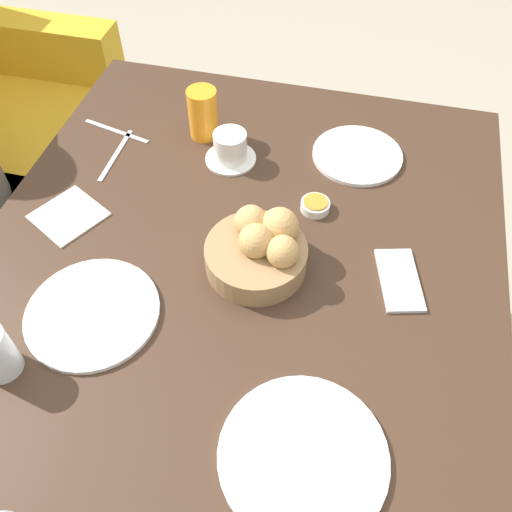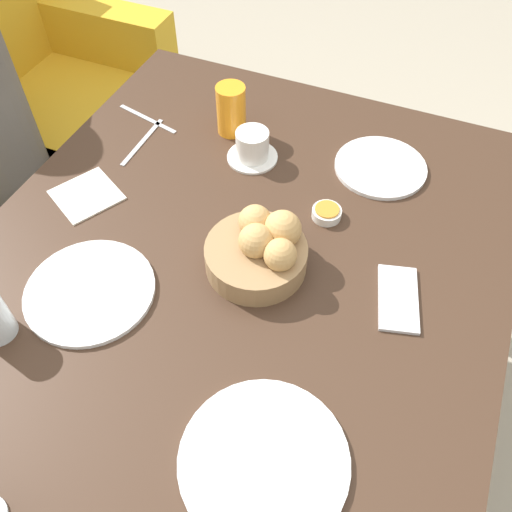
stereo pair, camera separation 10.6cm
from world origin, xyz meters
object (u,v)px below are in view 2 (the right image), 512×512
(bread_basket, at_px, (261,249))
(coffee_cup, at_px, (252,147))
(plate_far_center, at_px, (90,291))
(plate_near_right, at_px, (380,167))
(napkin, at_px, (87,195))
(cell_phone, at_px, (398,298))
(jam_bowl_honey, at_px, (327,213))
(fork_silver, at_px, (148,119))
(juice_glass, at_px, (231,110))
(plate_near_left, at_px, (264,460))
(knife_silver, at_px, (142,142))

(bread_basket, bearing_deg, coffee_cup, 26.06)
(plate_far_center, bearing_deg, plate_near_right, -37.01)
(plate_near_right, relative_size, napkin, 1.21)
(coffee_cup, relative_size, cell_phone, 0.73)
(plate_near_right, height_order, plate_far_center, same)
(plate_far_center, bearing_deg, jam_bowl_honey, -44.10)
(coffee_cup, height_order, fork_silver, coffee_cup)
(coffee_cup, height_order, cell_phone, coffee_cup)
(plate_far_center, relative_size, napkin, 1.41)
(plate_near_right, height_order, coffee_cup, coffee_cup)
(jam_bowl_honey, bearing_deg, juice_glass, 58.51)
(napkin, bearing_deg, cell_phone, -90.52)
(plate_near_right, bearing_deg, plate_near_left, -179.56)
(bread_basket, xyz_separation_m, plate_near_right, (0.37, -0.15, -0.04))
(juice_glass, distance_m, coffee_cup, 0.12)
(fork_silver, bearing_deg, bread_basket, -125.73)
(fork_silver, height_order, cell_phone, cell_phone)
(plate_near_left, relative_size, cell_phone, 1.63)
(plate_far_center, bearing_deg, knife_silver, 17.70)
(bread_basket, relative_size, knife_silver, 1.07)
(jam_bowl_honey, height_order, fork_silver, jam_bowl_honey)
(juice_glass, xyz_separation_m, jam_bowl_honey, (-0.19, -0.31, -0.05))
(plate_near_right, relative_size, fork_silver, 1.15)
(bread_basket, height_order, knife_silver, bread_basket)
(bread_basket, xyz_separation_m, juice_glass, (0.36, 0.23, 0.02))
(plate_near_right, distance_m, napkin, 0.67)
(jam_bowl_honey, distance_m, fork_silver, 0.55)
(plate_far_center, height_order, napkin, plate_far_center)
(plate_near_right, xyz_separation_m, juice_glass, (-0.01, 0.38, 0.06))
(fork_silver, bearing_deg, knife_silver, -157.93)
(jam_bowl_honey, distance_m, napkin, 0.53)
(bread_basket, height_order, plate_far_center, bread_basket)
(plate_far_center, relative_size, knife_silver, 1.33)
(plate_far_center, xyz_separation_m, jam_bowl_honey, (0.37, -0.35, 0.01))
(plate_far_center, height_order, coffee_cup, coffee_cup)
(plate_near_left, bearing_deg, juice_glass, 27.92)
(plate_near_left, relative_size, juice_glass, 2.17)
(coffee_cup, bearing_deg, fork_silver, 83.72)
(napkin, bearing_deg, coffee_cup, -48.19)
(plate_far_center, xyz_separation_m, cell_phone, (0.21, -0.55, -0.00))
(plate_near_right, distance_m, jam_bowl_honey, 0.21)
(plate_far_center, xyz_separation_m, juice_glass, (0.56, -0.05, 0.06))
(fork_silver, relative_size, knife_silver, 0.99)
(juice_glass, xyz_separation_m, cell_phone, (-0.34, -0.50, -0.06))
(bread_basket, height_order, plate_near_right, bread_basket)
(bread_basket, relative_size, plate_far_center, 0.81)
(coffee_cup, bearing_deg, cell_phone, -122.75)
(coffee_cup, distance_m, napkin, 0.39)
(bread_basket, distance_m, jam_bowl_honey, 0.19)
(plate_near_right, xyz_separation_m, napkin, (-0.34, 0.58, -0.00))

